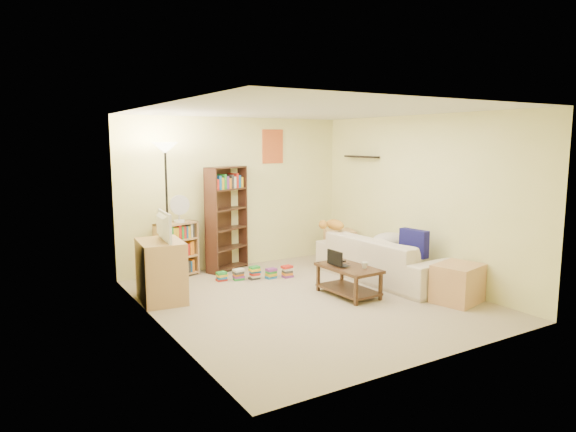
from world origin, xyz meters
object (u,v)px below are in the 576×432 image
at_px(sofa, 384,258).
at_px(short_bookshelf, 177,250).
at_px(tall_bookshelf, 227,216).
at_px(television, 160,226).
at_px(tabby_cat, 333,225).
at_px(desk_fan, 179,208).
at_px(end_cabinet, 458,283).
at_px(tv_stand, 161,271).
at_px(mug, 365,265).
at_px(coffee_table, 349,277).
at_px(side_table, 340,246).
at_px(laptop, 342,265).
at_px(floor_lamp, 166,172).

relative_size(sofa, short_bookshelf, 2.71).
xyz_separation_m(sofa, tall_bookshelf, (-1.81, 1.79, 0.56)).
xyz_separation_m(sofa, television, (-3.25, 0.72, 0.67)).
height_order(tabby_cat, desk_fan, desk_fan).
relative_size(short_bookshelf, end_cabinet, 1.41).
xyz_separation_m(tv_stand, short_bookshelf, (0.59, 1.08, 0.02)).
bearing_deg(desk_fan, short_bookshelf, 137.70).
xyz_separation_m(television, end_cabinet, (3.33, -2.07, -0.75)).
distance_m(mug, desk_fan, 2.99).
height_order(television, tall_bookshelf, tall_bookshelf).
bearing_deg(coffee_table, short_bookshelf, 125.38).
bearing_deg(side_table, desk_fan, 171.82).
bearing_deg(mug, coffee_table, 120.98).
height_order(tv_stand, side_table, tv_stand).
bearing_deg(side_table, laptop, -125.90).
height_order(laptop, tv_stand, tv_stand).
bearing_deg(end_cabinet, desk_fan, 130.95).
bearing_deg(end_cabinet, sofa, 93.35).
bearing_deg(tv_stand, television, -174.44).
xyz_separation_m(mug, tall_bookshelf, (-0.95, 2.37, 0.45)).
bearing_deg(end_cabinet, coffee_table, 136.92).
distance_m(television, tall_bookshelf, 1.80).
xyz_separation_m(tabby_cat, laptop, (-0.68, -1.15, -0.34)).
height_order(short_bookshelf, side_table, short_bookshelf).
height_order(mug, side_table, side_table).
distance_m(mug, end_cabinet, 1.23).
xyz_separation_m(laptop, floor_lamp, (-1.90, 1.70, 1.25)).
bearing_deg(mug, sofa, 33.91).
relative_size(desk_fan, floor_lamp, 0.21).
height_order(sofa, mug, sofa).
height_order(tabby_cat, coffee_table, tabby_cat).
relative_size(coffee_table, short_bookshelf, 1.09).
bearing_deg(desk_fan, sofa, -33.76).
relative_size(tv_stand, end_cabinet, 1.34).
xyz_separation_m(coffee_table, side_table, (1.14, 1.73, 0.02)).
bearing_deg(tall_bookshelf, tv_stand, -168.01).
xyz_separation_m(sofa, tv_stand, (-3.25, 0.72, 0.07)).
height_order(laptop, short_bookshelf, short_bookshelf).
bearing_deg(mug, side_table, 61.98).
bearing_deg(television, tall_bookshelf, -47.75).
bearing_deg(sofa, end_cabinet, -179.09).
distance_m(television, desk_fan, 1.21).
bearing_deg(sofa, mug, 121.47).
relative_size(short_bookshelf, desk_fan, 1.99).
distance_m(laptop, tall_bookshelf, 2.27).
bearing_deg(coffee_table, tabby_cat, 60.39).
height_order(laptop, tall_bookshelf, tall_bookshelf).
height_order(tabby_cat, tall_bookshelf, tall_bookshelf).
bearing_deg(short_bookshelf, coffee_table, -69.09).
height_order(floor_lamp, end_cabinet, floor_lamp).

